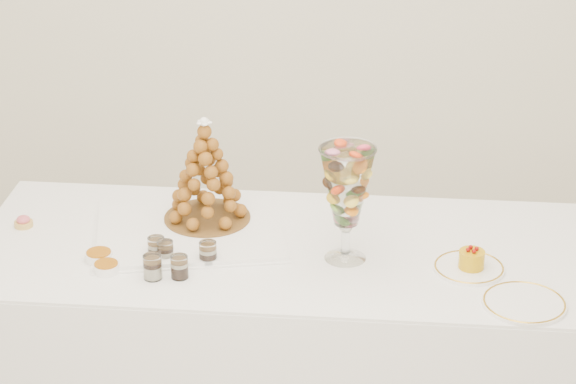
{
  "coord_description": "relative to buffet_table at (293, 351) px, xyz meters",
  "views": [
    {
      "loc": [
        0.29,
        -2.88,
        2.43
      ],
      "look_at": [
        0.06,
        0.22,
        0.96
      ],
      "focal_mm": 70.0,
      "sensor_mm": 36.0,
      "label": 1
    }
  ],
  "objects": [
    {
      "name": "verrine_e",
      "position": [
        -0.32,
        -0.22,
        0.42
      ],
      "size": [
        0.06,
        0.06,
        0.07
      ],
      "primitive_type": "cylinder",
      "rotation": [
        0.0,
        0.0,
        0.14
      ],
      "color": "white",
      "rests_on": "buffet_table"
    },
    {
      "name": "ramekin_front",
      "position": [
        -0.55,
        -0.2,
        0.4
      ],
      "size": [
        0.08,
        0.08,
        0.02
      ],
      "primitive_type": "cylinder",
      "color": "white",
      "rests_on": "buffet_table"
    },
    {
      "name": "verrine_a",
      "position": [
        -0.41,
        -0.1,
        0.42
      ],
      "size": [
        0.06,
        0.06,
        0.07
      ],
      "primitive_type": "cylinder",
      "rotation": [
        0.0,
        0.0,
        0.06
      ],
      "color": "white",
      "rests_on": "buffet_table"
    },
    {
      "name": "mousse_cake",
      "position": [
        0.54,
        -0.11,
        0.42
      ],
      "size": [
        0.08,
        0.08,
        0.07
      ],
      "color": "#CC9709",
      "rests_on": "cake_plate"
    },
    {
      "name": "macaron_vase",
      "position": [
        0.16,
        -0.06,
        0.62
      ],
      "size": [
        0.17,
        0.17,
        0.37
      ],
      "color": "white",
      "rests_on": "buffet_table"
    },
    {
      "name": "verrine_d",
      "position": [
        -0.4,
        -0.23,
        0.42
      ],
      "size": [
        0.07,
        0.07,
        0.08
      ],
      "primitive_type": "cylinder",
      "rotation": [
        0.0,
        0.0,
        0.22
      ],
      "color": "white",
      "rests_on": "buffet_table"
    },
    {
      "name": "verrine_b",
      "position": [
        -0.38,
        -0.12,
        0.42
      ],
      "size": [
        0.05,
        0.05,
        0.07
      ],
      "primitive_type": "cylinder",
      "rotation": [
        0.0,
        0.0,
        -0.1
      ],
      "color": "white",
      "rests_on": "buffet_table"
    },
    {
      "name": "cake_plate",
      "position": [
        0.54,
        -0.1,
        0.39
      ],
      "size": [
        0.22,
        0.22,
        0.01
      ],
      "primitive_type": "cylinder",
      "color": "white",
      "rests_on": "buffet_table"
    },
    {
      "name": "verrine_c",
      "position": [
        -0.25,
        -0.12,
        0.42
      ],
      "size": [
        0.06,
        0.06,
        0.07
      ],
      "primitive_type": "cylinder",
      "rotation": [
        0.0,
        0.0,
        -0.04
      ],
      "color": "white",
      "rests_on": "buffet_table"
    },
    {
      "name": "lace_tray",
      "position": [
        -0.34,
        0.06,
        0.4
      ],
      "size": [
        0.66,
        0.55,
        0.02
      ],
      "primitive_type": "cube",
      "rotation": [
        0.0,
        0.0,
        0.19
      ],
      "color": "white",
      "rests_on": "buffet_table"
    },
    {
      "name": "ramekin_back",
      "position": [
        -0.59,
        -0.13,
        0.4
      ],
      "size": [
        0.08,
        0.08,
        0.03
      ],
      "primitive_type": "cylinder",
      "color": "white",
      "rests_on": "buffet_table"
    },
    {
      "name": "croquembouche",
      "position": [
        -0.29,
        0.14,
        0.58
      ],
      "size": [
        0.28,
        0.28,
        0.35
      ],
      "rotation": [
        0.0,
        0.0,
        -0.16
      ],
      "color": "brown",
      "rests_on": "lace_tray"
    },
    {
      "name": "buffet_table",
      "position": [
        0.0,
        0.0,
        0.0
      ],
      "size": [
        2.04,
        0.85,
        0.77
      ],
      "rotation": [
        0.0,
        0.0,
        -0.02
      ],
      "color": "white",
      "rests_on": "ground"
    },
    {
      "name": "spare_plate",
      "position": [
        0.68,
        -0.3,
        0.39
      ],
      "size": [
        0.24,
        0.24,
        0.01
      ],
      "primitive_type": "cylinder",
      "color": "white",
      "rests_on": "buffet_table"
    },
    {
      "name": "pink_tart",
      "position": [
        -0.88,
        0.08,
        0.4
      ],
      "size": [
        0.06,
        0.06,
        0.04
      ],
      "color": "tan",
      "rests_on": "buffet_table"
    }
  ]
}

